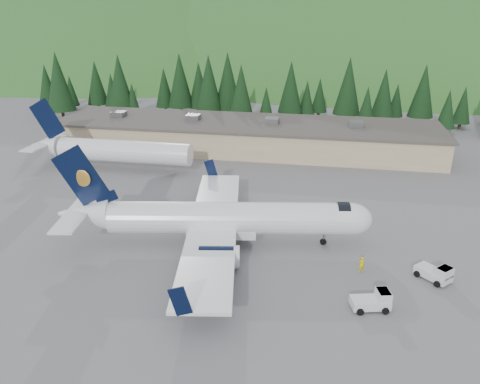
% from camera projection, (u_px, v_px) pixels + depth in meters
% --- Properties ---
extents(ground, '(600.00, 600.00, 0.00)m').
position_uv_depth(ground, '(230.00, 244.00, 53.04)').
color(ground, slate).
extents(airliner, '(34.91, 32.92, 11.60)m').
position_uv_depth(airliner, '(221.00, 219.00, 51.91)').
color(airliner, white).
rests_on(airliner, ground).
extents(second_airliner, '(27.50, 11.00, 10.05)m').
position_uv_depth(second_airliner, '(108.00, 150.00, 76.17)').
color(second_airliner, white).
rests_on(second_airliner, ground).
extents(baggage_tug_a, '(3.66, 2.67, 1.79)m').
position_uv_depth(baggage_tug_a, '(374.00, 301.00, 41.45)').
color(baggage_tug_a, silver).
rests_on(baggage_tug_a, ground).
extents(baggage_tug_b, '(3.59, 3.56, 1.80)m').
position_uv_depth(baggage_tug_b, '(436.00, 273.00, 45.69)').
color(baggage_tug_b, silver).
rests_on(baggage_tug_b, ground).
extents(terminal_building, '(71.00, 17.00, 6.10)m').
position_uv_depth(terminal_building, '(245.00, 135.00, 87.63)').
color(terminal_building, tan).
rests_on(terminal_building, ground).
extents(ramp_worker, '(0.72, 0.61, 1.67)m').
position_uv_depth(ramp_worker, '(361.00, 264.00, 47.22)').
color(ramp_worker, '#F5C700').
rests_on(ramp_worker, ground).
extents(tree_line, '(110.86, 18.86, 14.40)m').
position_uv_depth(tree_line, '(240.00, 88.00, 107.52)').
color(tree_line, black).
rests_on(tree_line, ground).
extents(hills, '(614.00, 330.00, 300.00)m').
position_uv_depth(hills, '(398.00, 212.00, 263.91)').
color(hills, '#2B5E25').
rests_on(hills, ground).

